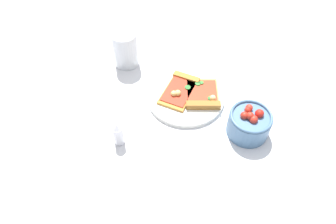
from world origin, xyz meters
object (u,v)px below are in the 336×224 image
salad_bowl (249,123)px  soda_glass (125,50)px  plate (185,96)px  pepper_shaker (118,134)px  pizza_slice_far (203,96)px  pizza_slice_near (180,89)px  paper_napkin (166,178)px

salad_bowl → soda_glass: (0.46, 0.00, 0.02)m
plate → pepper_shaker: 0.25m
pizza_slice_far → soda_glass: bearing=3.8°
pizza_slice_near → pizza_slice_far: size_ratio=1.00×
pizza_slice_near → soda_glass: size_ratio=1.30×
pepper_shaker → paper_napkin: bearing=178.0°
plate → pepper_shaker: size_ratio=3.09×
pizza_slice_near → paper_napkin: (-0.15, 0.25, -0.02)m
pizza_slice_far → pepper_shaker: size_ratio=2.05×
paper_napkin → pepper_shaker: bearing=-2.0°
soda_glass → paper_napkin: bearing=146.2°
salad_bowl → pizza_slice_near: bearing=0.9°
pizza_slice_far → salad_bowl: 0.16m
pepper_shaker → soda_glass: bearing=-50.2°
pizza_slice_far → soda_glass: size_ratio=1.30×
paper_napkin → soda_glass: bearing=-33.8°
salad_bowl → plate: bearing=1.8°
salad_bowl → paper_napkin: (0.08, 0.25, -0.04)m
pizza_slice_near → plate: bearing=173.0°
pepper_shaker → plate: bearing=-100.1°
pizza_slice_near → soda_glass: 0.23m
plate → pizza_slice_far: 0.05m
pizza_slice_near → paper_napkin: size_ratio=1.31×
pizza_slice_far → soda_glass: (0.29, 0.02, 0.04)m
salad_bowl → pepper_shaker: size_ratio=1.52×
salad_bowl → soda_glass: soda_glass is taller
salad_bowl → pizza_slice_far: bearing=-5.4°
pizza_slice_near → soda_glass: bearing=0.2°
pizza_slice_far → pepper_shaker: bearing=71.1°
pizza_slice_far → plate: bearing=24.9°
pepper_shaker → salad_bowl: bearing=-135.5°
paper_napkin → pepper_shaker: size_ratio=1.57×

